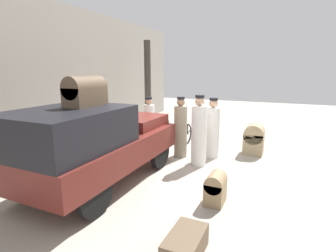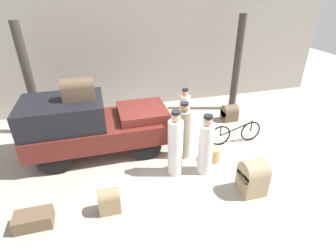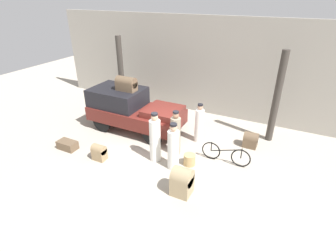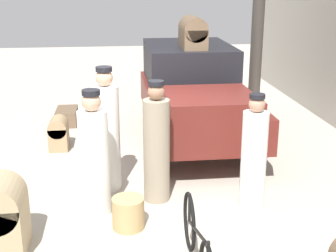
{
  "view_description": "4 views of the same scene",
  "coord_description": "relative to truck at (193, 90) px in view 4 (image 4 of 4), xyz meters",
  "views": [
    {
      "loc": [
        -6.08,
        -2.64,
        2.44
      ],
      "look_at": [
        0.2,
        0.2,
        0.95
      ],
      "focal_mm": 28.0,
      "sensor_mm": 36.0,
      "label": 1
    },
    {
      "loc": [
        -1.53,
        -6.04,
        4.48
      ],
      "look_at": [
        0.2,
        0.2,
        0.95
      ],
      "focal_mm": 28.0,
      "sensor_mm": 36.0,
      "label": 2
    },
    {
      "loc": [
        4.08,
        -7.47,
        5.39
      ],
      "look_at": [
        0.2,
        0.2,
        0.95
      ],
      "focal_mm": 28.0,
      "sensor_mm": 36.0,
      "label": 3
    },
    {
      "loc": [
        6.6,
        -0.55,
        3.0
      ],
      "look_at": [
        0.2,
        0.2,
        0.95
      ],
      "focal_mm": 50.0,
      "sensor_mm": 36.0,
      "label": 4
    }
  ],
  "objects": [
    {
      "name": "trunk_large_brown",
      "position": [
        0.28,
        -2.53,
        -0.66
      ],
      "size": [
        0.47,
        0.34,
        0.59
      ],
      "color": "#937A56",
      "rests_on": "ground"
    },
    {
      "name": "trunk_on_truck_roof",
      "position": [
        -0.17,
        0.0,
        1.06
      ],
      "size": [
        0.84,
        0.43,
        0.58
      ],
      "color": "brown",
      "rests_on": "truck"
    },
    {
      "name": "porter_carrying_trunk",
      "position": [
        2.06,
        -1.62,
        -0.13
      ],
      "size": [
        0.39,
        0.39,
        1.83
      ],
      "color": "white",
      "rests_on": "ground"
    },
    {
      "name": "truck",
      "position": [
        0.0,
        0.0,
        0.0
      ],
      "size": [
        3.99,
        1.79,
        1.74
      ],
      "color": "black",
      "rests_on": "ground"
    },
    {
      "name": "suitcase_small_leather",
      "position": [
        -1.29,
        -2.52,
        -0.8
      ],
      "size": [
        0.75,
        0.43,
        0.32
      ],
      "color": "brown",
      "rests_on": "ground"
    },
    {
      "name": "canopy_pillar_left",
      "position": [
        -1.69,
        1.71,
        0.83
      ],
      "size": [
        0.27,
        0.27,
        3.59
      ],
      "color": "#38332D",
      "rests_on": "ground"
    },
    {
      "name": "trunk_barrel_dark",
      "position": [
        3.63,
        -2.81,
        -0.51
      ],
      "size": [
        0.57,
        0.55,
        0.89
      ],
      "color": "#9E8966",
      "rests_on": "ground"
    },
    {
      "name": "porter_standing_middle",
      "position": [
        2.84,
        -1.77,
        -0.2
      ],
      "size": [
        0.39,
        0.39,
        1.68
      ],
      "color": "white",
      "rests_on": "ground"
    },
    {
      "name": "porter_lifting_near_truck",
      "position": [
        2.52,
        -0.94,
        -0.18
      ],
      "size": [
        0.36,
        0.36,
        1.71
      ],
      "color": "gray",
      "rests_on": "ground"
    },
    {
      "name": "porter_with_bicycle",
      "position": [
        2.96,
        0.3,
        -0.23
      ],
      "size": [
        0.34,
        0.34,
        1.6
      ],
      "color": "white",
      "rests_on": "ground"
    },
    {
      "name": "bicycle",
      "position": [
        4.34,
        -0.69,
        -0.62
      ],
      "size": [
        1.73,
        0.04,
        0.72
      ],
      "color": "black",
      "rests_on": "ground"
    },
    {
      "name": "wicker_basket",
      "position": [
        3.27,
        -1.37,
        -0.77
      ],
      "size": [
        0.4,
        0.4,
        0.4
      ],
      "color": "tan",
      "rests_on": "ground"
    },
    {
      "name": "ground_plane",
      "position": [
        1.91,
        -0.93,
        -0.96
      ],
      "size": [
        30.0,
        30.0,
        0.0
      ],
      "primitive_type": "plane",
      "color": "#A89E8E"
    }
  ]
}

